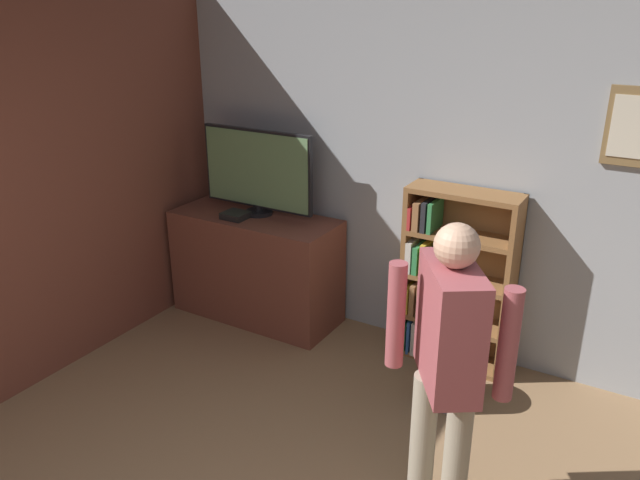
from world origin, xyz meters
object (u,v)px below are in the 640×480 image
Objects in this scene: game_console at (235,215)px; person at (448,353)px; bookshelf at (448,278)px; waste_bin at (452,379)px; television at (257,171)px.

person is at bearing -28.45° from game_console.
bookshelf is 3.87× the size of waste_bin.
waste_bin is (0.24, -0.49, -0.48)m from bookshelf.
game_console is (-0.10, -0.18, -0.33)m from television.
game_console is 2.06m from waste_bin.
person is 1.27m from waste_bin.
game_console is at bearing -151.65° from person.
waste_bin is (1.81, -0.39, -1.07)m from television.
person is (0.50, -1.46, 0.31)m from bookshelf.
bookshelf is at bearing 3.83° from television.
person is at bearing -75.09° from waste_bin.
television is at bearing 167.88° from waste_bin.
person is at bearing -71.05° from bookshelf.
television is 2.49m from person.
game_console is 0.15× the size of bookshelf.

